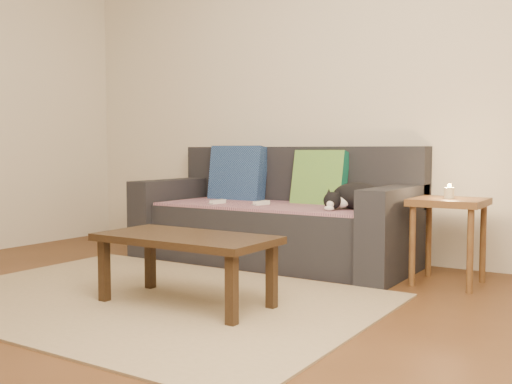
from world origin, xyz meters
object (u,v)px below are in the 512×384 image
wii_remote_a (218,202)px  wii_remote_b (261,203)px  side_table (449,214)px  coffee_table (186,244)px  sofa (277,220)px  cat (355,196)px

wii_remote_a → wii_remote_b: (0.33, 0.09, 0.00)m
side_table → coffee_table: size_ratio=0.56×
sofa → wii_remote_b: (-0.03, -0.18, 0.15)m
wii_remote_a → cat: bearing=-76.7°
wii_remote_a → wii_remote_b: same height
cat → side_table: (0.63, 0.00, -0.08)m
wii_remote_b → cat: bearing=-74.5°
cat → side_table: bearing=-15.2°
sofa → coffee_table: sofa is taller
wii_remote_a → coffee_table: (0.62, -1.14, -0.12)m
wii_remote_b → coffee_table: wii_remote_b is taller
wii_remote_a → side_table: size_ratio=0.28×
side_table → coffee_table: 1.68m
cat → side_table: cat is taller
coffee_table → wii_remote_b: bearing=103.2°
cat → wii_remote_a: size_ratio=2.87×
coffee_table → sofa: bearing=100.6°
cat → wii_remote_b: size_ratio=2.87×
sofa → cat: 0.73m
cat → wii_remote_a: (-1.04, -0.16, -0.07)m
wii_remote_a → side_table: side_table is taller
sofa → coffee_table: (0.27, -1.41, 0.03)m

